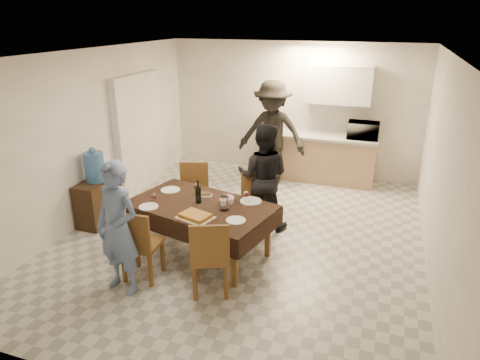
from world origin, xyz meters
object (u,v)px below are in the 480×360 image
object	(u,v)px
wine_bottle	(198,192)
person_far	(263,177)
dining_table	(201,207)
savoury_tart	(195,216)
person_kitchen	(272,133)
microwave	(363,130)
console	(99,202)
water_jug	(94,167)
water_pitcher	(224,203)
person_near	(118,229)

from	to	relation	value
wine_bottle	person_far	xyz separation A→B (m)	(0.60, 1.00, -0.07)
dining_table	savoury_tart	bearing A→B (deg)	-62.14
person_kitchen	microwave	bearing A→B (deg)	15.52
dining_table	console	size ratio (longest dim) A/B	2.75
person_far	savoury_tart	bearing A→B (deg)	67.29
water_jug	water_pitcher	world-z (taller)	water_jug
water_jug	savoury_tart	bearing A→B (deg)	-20.10
dining_table	water_jug	size ratio (longest dim) A/B	4.62
dining_table	savoury_tart	distance (m)	0.40
microwave	savoury_tart	bearing A→B (deg)	65.35
wine_bottle	person_kitchen	bearing A→B (deg)	85.23
console	dining_table	bearing A→B (deg)	-10.46
water_jug	wine_bottle	bearing A→B (deg)	-9.23
dining_table	person_kitchen	world-z (taller)	person_kitchen
dining_table	person_kitchen	size ratio (longest dim) A/B	1.05
dining_table	microwave	bearing A→B (deg)	74.70
water_pitcher	water_jug	bearing A→B (deg)	169.90
wine_bottle	console	bearing A→B (deg)	170.77
console	savoury_tart	world-z (taller)	savoury_tart
savoury_tart	microwave	xyz separation A→B (m)	(1.71, 3.72, 0.31)
person_near	person_kitchen	size ratio (longest dim) A/B	0.81
savoury_tart	person_kitchen	bearing A→B (deg)	88.48
console	water_pitcher	size ratio (longest dim) A/B	4.06
dining_table	person_near	xyz separation A→B (m)	(-0.55, -1.05, 0.10)
savoury_tart	microwave	world-z (taller)	microwave
water_jug	person_far	world-z (taller)	person_far
console	person_kitchen	world-z (taller)	person_kitchen
water_jug	person_near	distance (m)	1.94
dining_table	microwave	xyz separation A→B (m)	(1.81, 3.34, 0.37)
water_jug	person_kitchen	distance (m)	3.28
dining_table	water_pitcher	bearing A→B (deg)	4.99
water_pitcher	person_far	size ratio (longest dim) A/B	0.11
console	water_pitcher	distance (m)	2.33
dining_table	microwave	distance (m)	3.82
person_far	dining_table	bearing A→B (deg)	57.11
water_jug	person_kitchen	bearing A→B (deg)	50.69
savoury_tart	console	bearing A→B (deg)	159.90
person_far	wine_bottle	bearing A→B (deg)	53.80
water_pitcher	microwave	size ratio (longest dim) A/B	0.33
wine_bottle	person_near	xyz separation A→B (m)	(-0.50, -1.10, -0.09)
water_pitcher	microwave	distance (m)	3.70
dining_table	wine_bottle	world-z (taller)	wine_bottle
console	water_pitcher	xyz separation A→B (m)	(2.24, -0.40, 0.47)
person_near	microwave	bearing A→B (deg)	72.09
console	water_pitcher	bearing A→B (deg)	-10.10
person_near	person_kitchen	world-z (taller)	person_kitchen
wine_bottle	water_pitcher	world-z (taller)	wine_bottle
console	water_jug	world-z (taller)	water_jug
savoury_tart	dining_table	bearing A→B (deg)	104.74
wine_bottle	savoury_tart	size ratio (longest dim) A/B	0.76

